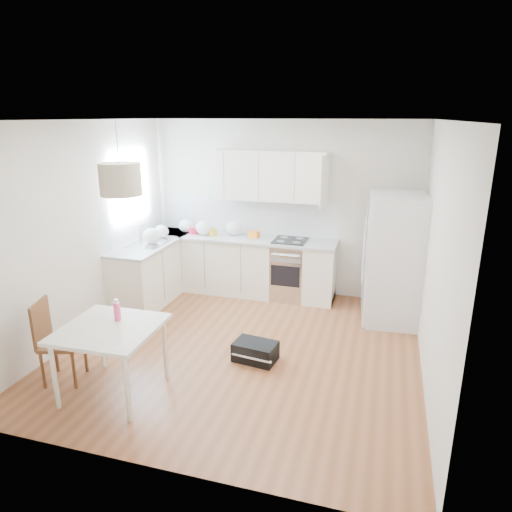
{
  "coord_description": "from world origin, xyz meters",
  "views": [
    {
      "loc": [
        1.57,
        -4.79,
        2.74
      ],
      "look_at": [
        0.06,
        0.4,
        1.08
      ],
      "focal_mm": 32.0,
      "sensor_mm": 36.0,
      "label": 1
    }
  ],
  "objects_px": {
    "dining_table": "(110,334)",
    "gym_bag": "(255,351)",
    "dining_chair": "(62,342)",
    "refrigerator": "(395,259)"
  },
  "relations": [
    {
      "from": "gym_bag",
      "to": "dining_table",
      "type": "bearing_deg",
      "value": -132.25
    },
    {
      "from": "dining_table",
      "to": "gym_bag",
      "type": "height_order",
      "value": "dining_table"
    },
    {
      "from": "dining_table",
      "to": "dining_chair",
      "type": "relative_size",
      "value": 1.04
    },
    {
      "from": "refrigerator",
      "to": "gym_bag",
      "type": "distance_m",
      "value": 2.34
    },
    {
      "from": "dining_table",
      "to": "gym_bag",
      "type": "relative_size",
      "value": 1.95
    },
    {
      "from": "gym_bag",
      "to": "dining_chair",
      "type": "bearing_deg",
      "value": -144.51
    },
    {
      "from": "dining_table",
      "to": "dining_chair",
      "type": "xyz_separation_m",
      "value": [
        -0.64,
        0.05,
        -0.2
      ]
    },
    {
      "from": "refrigerator",
      "to": "gym_bag",
      "type": "xyz_separation_m",
      "value": [
        -1.5,
        -1.62,
        -0.77
      ]
    },
    {
      "from": "refrigerator",
      "to": "dining_table",
      "type": "distance_m",
      "value": 3.79
    },
    {
      "from": "refrigerator",
      "to": "dining_table",
      "type": "xyz_separation_m",
      "value": [
        -2.71,
        -2.64,
        -0.23
      ]
    }
  ]
}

